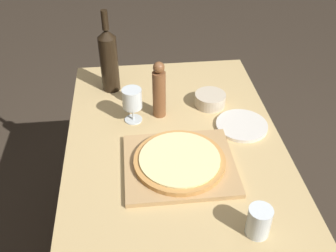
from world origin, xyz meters
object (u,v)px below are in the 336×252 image
wine_bottle (109,59)px  pepper_mill (159,91)px  small_bowl (210,100)px  pizza (178,160)px  wine_glass (132,100)px

wine_bottle → pepper_mill: size_ratio=1.51×
wine_bottle → small_bowl: bearing=-22.5°
pizza → wine_bottle: bearing=113.6°
wine_bottle → pizza: bearing=-66.4°
pepper_mill → wine_glass: bearing=-166.3°
pizza → wine_glass: wine_glass is taller
wine_bottle → pepper_mill: bearing=-48.2°
pizza → wine_bottle: (-0.23, 0.53, 0.12)m
small_bowl → pizza: bearing=-116.8°
wine_glass → pepper_mill: bearing=13.7°
pepper_mill → small_bowl: size_ratio=1.87×
wine_bottle → small_bowl: (0.42, -0.17, -0.12)m
wine_glass → small_bowl: size_ratio=1.11×
pizza → wine_glass: 0.33m
pizza → small_bowl: size_ratio=2.46×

